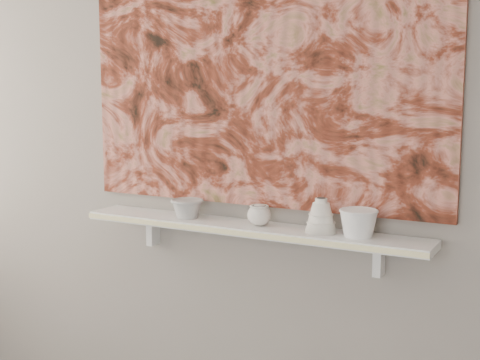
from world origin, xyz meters
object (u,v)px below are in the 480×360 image
Objects in this scene: shelf at (249,228)px; cup_cream at (259,215)px; bowl_grey at (187,208)px; painting at (259,62)px; bell_vessel at (321,215)px; bowl_white at (359,223)px.

shelf is 0.07m from cup_cream.
shelf is 10.61× the size of bowl_grey.
bowl_grey is at bearing 180.00° from cup_cream.
bell_vessel is at bearing -15.41° from painting.
shelf is at bearing 0.00° from bowl_grey.
bowl_white reaches higher than shelf.
painting is 0.58m from cup_cream.
shelf is 0.28m from bowl_grey.
painting is 11.91× the size of bell_vessel.
bowl_white reaches higher than cup_cream.
shelf is 11.11× the size of bell_vessel.
bowl_white is at bearing 0.00° from cup_cream.
bowl_white is (0.14, 0.00, -0.01)m from bell_vessel.
bowl_grey is 0.57m from bell_vessel.
painting is at bearing 119.23° from cup_cream.
bell_vessel is at bearing 180.00° from bowl_white.
bell_vessel reaches higher than bowl_grey.
painting is 16.79× the size of cup_cream.
bell_vessel is at bearing 0.00° from bowl_grey.
bell_vessel reaches higher than bowl_white.
bowl_white is at bearing -10.55° from painting.
cup_cream is 0.71× the size of bell_vessel.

